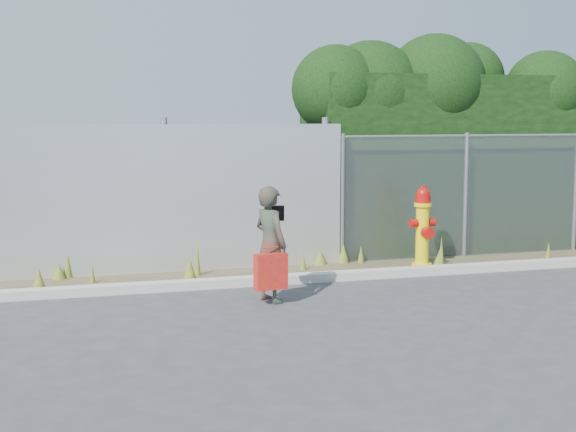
# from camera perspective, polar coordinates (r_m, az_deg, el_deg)

# --- Properties ---
(ground) EXTENTS (80.00, 80.00, 0.00)m
(ground) POSITION_cam_1_polar(r_m,az_deg,el_deg) (9.63, 4.07, -6.86)
(ground) COLOR #3A393C
(ground) RESTS_ON ground
(curb) EXTENTS (16.00, 0.22, 0.12)m
(curb) POSITION_cam_1_polar(r_m,az_deg,el_deg) (11.28, 0.90, -4.44)
(curb) COLOR #AEA79D
(curb) RESTS_ON ground
(weed_strip) EXTENTS (16.00, 1.24, 0.53)m
(weed_strip) POSITION_cam_1_polar(r_m,az_deg,el_deg) (11.80, -0.50, -3.77)
(weed_strip) COLOR #4A422A
(weed_strip) RESTS_ON ground
(corrugated_fence) EXTENTS (8.50, 0.21, 2.30)m
(corrugated_fence) POSITION_cam_1_polar(r_m,az_deg,el_deg) (11.83, -16.08, 0.94)
(corrugated_fence) COLOR silver
(corrugated_fence) RESTS_ON ground
(chainlink_fence) EXTENTS (6.50, 0.07, 2.05)m
(chainlink_fence) POSITION_cam_1_polar(r_m,az_deg,el_deg) (14.00, 16.28, 1.57)
(chainlink_fence) COLOR gray
(chainlink_fence) RESTS_ON ground
(hedge) EXTENTS (7.70, 1.92, 3.72)m
(hedge) POSITION_cam_1_polar(r_m,az_deg,el_deg) (14.87, 15.11, 5.80)
(hedge) COLOR black
(hedge) RESTS_ON ground
(fire_hydrant) EXTENTS (0.43, 0.38, 1.27)m
(fire_hydrant) POSITION_cam_1_polar(r_m,az_deg,el_deg) (12.45, 9.55, -0.83)
(fire_hydrant) COLOR yellow
(fire_hydrant) RESTS_ON ground
(woman) EXTENTS (0.53, 0.63, 1.46)m
(woman) POSITION_cam_1_polar(r_m,az_deg,el_deg) (10.02, -1.26, -2.02)
(woman) COLOR #0D553D
(woman) RESTS_ON ground
(red_tote_bag) EXTENTS (0.40, 0.15, 0.53)m
(red_tote_bag) POSITION_cam_1_polar(r_m,az_deg,el_deg) (9.88, -1.24, -3.95)
(red_tote_bag) COLOR red
(black_shoulder_bag) EXTENTS (0.25, 0.10, 0.19)m
(black_shoulder_bag) POSITION_cam_1_polar(r_m,az_deg,el_deg) (10.17, -0.98, 0.21)
(black_shoulder_bag) COLOR black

